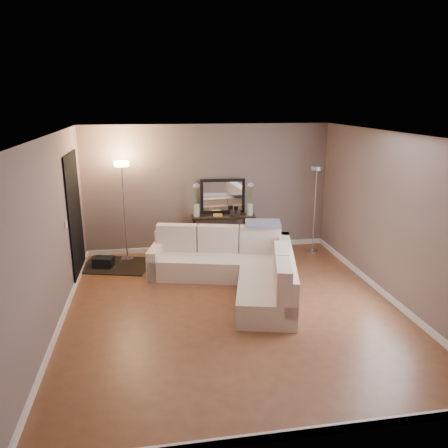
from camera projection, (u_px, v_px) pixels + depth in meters
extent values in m
cube|color=brown|center=(233.00, 307.00, 6.68)|extent=(5.00, 5.50, 0.01)
cube|color=white|center=(234.00, 134.00, 5.96)|extent=(5.00, 5.50, 0.01)
cube|color=#78635C|center=(208.00, 189.00, 8.94)|extent=(5.00, 0.02, 2.60)
cube|color=#78635C|center=(293.00, 315.00, 3.71)|extent=(5.00, 0.02, 2.60)
cube|color=#78635C|center=(52.00, 234.00, 5.92)|extent=(0.02, 5.50, 2.60)
cube|color=#78635C|center=(393.00, 218.00, 6.72)|extent=(0.02, 5.50, 2.60)
cube|color=white|center=(209.00, 247.00, 9.26)|extent=(5.00, 0.03, 0.10)
cube|color=white|center=(287.00, 435.00, 4.07)|extent=(5.00, 0.03, 0.10)
cube|color=white|center=(63.00, 317.00, 6.27)|extent=(0.03, 5.50, 0.10)
cube|color=white|center=(383.00, 293.00, 7.06)|extent=(0.03, 5.50, 0.10)
cube|color=black|center=(75.00, 216.00, 7.59)|extent=(0.02, 1.20, 2.20)
cube|color=white|center=(66.00, 224.00, 6.76)|extent=(0.02, 0.08, 0.12)
cube|color=beige|center=(220.00, 266.00, 7.83)|extent=(2.60, 1.42, 0.38)
cube|color=beige|center=(221.00, 246.00, 8.08)|extent=(2.44, 0.78, 0.53)
cube|color=beige|center=(156.00, 260.00, 7.90)|extent=(0.37, 0.87, 0.53)
cube|color=beige|center=(266.00, 295.00, 6.64)|extent=(1.20, 1.68, 0.38)
cube|color=beige|center=(287.00, 269.00, 6.95)|extent=(0.76, 2.34, 0.53)
cube|color=beige|center=(177.00, 238.00, 7.99)|extent=(0.77, 0.38, 0.49)
cube|color=beige|center=(218.00, 238.00, 7.94)|extent=(0.77, 0.38, 0.49)
cube|color=beige|center=(260.00, 240.00, 7.88)|extent=(0.77, 0.38, 0.49)
cube|color=beige|center=(281.00, 262.00, 6.77)|extent=(0.37, 0.71, 0.49)
cube|color=beige|center=(283.00, 281.00, 6.09)|extent=(0.37, 0.71, 0.49)
cube|color=slate|center=(263.00, 223.00, 7.81)|extent=(0.68, 0.48, 0.08)
cube|color=black|center=(223.00, 217.00, 8.85)|extent=(1.31, 0.44, 0.04)
cube|color=black|center=(195.00, 238.00, 8.77)|extent=(0.05, 0.05, 0.75)
cube|color=black|center=(194.00, 234.00, 9.04)|extent=(0.05, 0.05, 0.75)
cube|color=black|center=(253.00, 236.00, 8.88)|extent=(0.05, 0.05, 0.75)
cube|color=black|center=(251.00, 233.00, 9.14)|extent=(0.05, 0.05, 0.75)
cube|color=black|center=(223.00, 244.00, 9.01)|extent=(1.23, 0.40, 0.03)
cube|color=#BF3333|center=(198.00, 240.00, 8.94)|extent=(0.04, 0.16, 0.19)
cube|color=#3359A5|center=(200.00, 240.00, 8.94)|extent=(0.05, 0.16, 0.21)
cube|color=gold|center=(202.00, 239.00, 8.94)|extent=(0.05, 0.16, 0.23)
cube|color=#3F7F4C|center=(205.00, 240.00, 8.95)|extent=(0.06, 0.16, 0.19)
cube|color=#994C99|center=(207.00, 239.00, 8.95)|extent=(0.04, 0.16, 0.21)
cube|color=orange|center=(209.00, 239.00, 8.95)|extent=(0.05, 0.16, 0.23)
cube|color=#262626|center=(211.00, 240.00, 8.96)|extent=(0.05, 0.16, 0.19)
cube|color=#4C99B2|center=(214.00, 239.00, 8.96)|extent=(0.06, 0.16, 0.21)
cube|color=#B2A58C|center=(216.00, 239.00, 8.96)|extent=(0.04, 0.16, 0.23)
cube|color=brown|center=(218.00, 240.00, 8.97)|extent=(0.05, 0.16, 0.19)
cube|color=navy|center=(220.00, 239.00, 8.97)|extent=(0.05, 0.16, 0.21)
cube|color=gold|center=(223.00, 238.00, 8.98)|extent=(0.06, 0.16, 0.23)
cube|color=black|center=(223.00, 196.00, 8.90)|extent=(0.91, 0.11, 0.71)
cube|color=white|center=(223.00, 196.00, 8.88)|extent=(0.79, 0.07, 0.59)
cube|color=gold|center=(218.00, 215.00, 8.80)|extent=(0.19, 0.13, 0.04)
cube|color=black|center=(232.00, 213.00, 8.79)|extent=(0.10, 0.03, 0.13)
cube|color=black|center=(238.00, 213.00, 8.81)|extent=(0.08, 0.03, 0.11)
cylinder|color=silver|center=(196.00, 211.00, 8.76)|extent=(0.13, 0.13, 0.24)
cylinder|color=#38722D|center=(195.00, 197.00, 8.68)|extent=(0.10, 0.02, 0.41)
sphere|color=#E5598C|center=(194.00, 187.00, 8.63)|extent=(0.07, 0.07, 0.07)
cylinder|color=#38722D|center=(196.00, 197.00, 8.68)|extent=(0.06, 0.01, 0.43)
sphere|color=white|center=(195.00, 186.00, 8.62)|extent=(0.07, 0.07, 0.07)
cylinder|color=#38722D|center=(196.00, 196.00, 8.68)|extent=(0.01, 0.01, 0.45)
sphere|color=#598CE5|center=(196.00, 185.00, 8.62)|extent=(0.07, 0.07, 0.07)
cylinder|color=#38722D|center=(197.00, 197.00, 8.69)|extent=(0.05, 0.01, 0.41)
sphere|color=#E58C4C|center=(197.00, 187.00, 8.63)|extent=(0.07, 0.07, 0.07)
cylinder|color=#38722D|center=(197.00, 197.00, 8.68)|extent=(0.10, 0.02, 0.43)
sphere|color=#D866B2|center=(198.00, 186.00, 8.63)|extent=(0.07, 0.07, 0.07)
cylinder|color=silver|center=(250.00, 209.00, 8.86)|extent=(0.13, 0.13, 0.24)
cylinder|color=#38722D|center=(249.00, 196.00, 8.78)|extent=(0.10, 0.02, 0.41)
sphere|color=#E5598C|center=(249.00, 186.00, 8.72)|extent=(0.07, 0.07, 0.07)
cylinder|color=#38722D|center=(250.00, 196.00, 8.78)|extent=(0.06, 0.01, 0.43)
sphere|color=white|center=(249.00, 185.00, 8.72)|extent=(0.07, 0.07, 0.07)
cylinder|color=#38722D|center=(250.00, 195.00, 8.78)|extent=(0.01, 0.01, 0.45)
sphere|color=#598CE5|center=(250.00, 184.00, 8.71)|extent=(0.07, 0.07, 0.07)
cylinder|color=#38722D|center=(251.00, 196.00, 8.78)|extent=(0.05, 0.01, 0.41)
sphere|color=#E58C4C|center=(251.00, 186.00, 8.73)|extent=(0.07, 0.07, 0.07)
cylinder|color=#38722D|center=(251.00, 195.00, 8.78)|extent=(0.10, 0.02, 0.43)
sphere|color=#D866B2|center=(252.00, 185.00, 8.72)|extent=(0.07, 0.07, 0.07)
cylinder|color=silver|center=(128.00, 258.00, 8.68)|extent=(0.31, 0.31, 0.03)
cylinder|color=silver|center=(125.00, 213.00, 8.43)|extent=(0.03, 0.03, 1.85)
cylinder|color=#FFBF72|center=(122.00, 164.00, 8.17)|extent=(0.34, 0.34, 0.08)
cylinder|color=silver|center=(312.00, 251.00, 9.12)|extent=(0.30, 0.30, 0.03)
cylinder|color=silver|center=(314.00, 211.00, 8.89)|extent=(0.03, 0.03, 1.71)
cylinder|color=silver|center=(317.00, 168.00, 8.65)|extent=(0.32, 0.32, 0.08)
cube|color=black|center=(116.00, 265.00, 8.34)|extent=(1.47, 1.25, 0.02)
cube|color=black|center=(104.00, 263.00, 8.24)|extent=(0.41, 0.34, 0.23)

